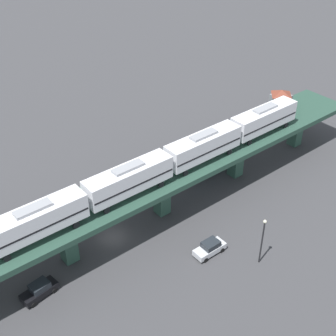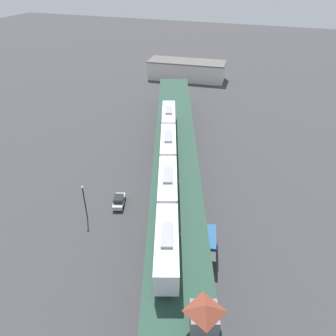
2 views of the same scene
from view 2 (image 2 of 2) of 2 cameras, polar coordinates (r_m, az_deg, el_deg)
name	(u,v)px [view 2 (image 2 of 2)]	position (r m, az deg, el deg)	size (l,w,h in m)	color
ground_plane	(175,180)	(67.58, 1.24, -2.17)	(400.00, 400.00, 0.00)	#38383A
elevated_viaduct	(175,156)	(64.23, 1.31, 2.13)	(38.11, 89.67, 6.93)	#244135
subway_train	(168,163)	(55.31, 0.00, 0.91)	(18.98, 47.96, 4.45)	silver
signal_hut	(204,315)	(35.71, 6.32, -24.15)	(4.10, 4.10, 3.40)	slate
street_car_black	(162,148)	(77.45, -1.07, 3.54)	(3.61, 4.74, 1.89)	black
street_car_silver	(119,201)	(61.27, -8.54, -5.67)	(3.08, 4.74, 1.89)	#B7BABF
street_car_green	(187,118)	(93.15, 3.37, 8.71)	(3.52, 4.75, 1.89)	#1E6638
delivery_truck	(208,247)	(51.32, 6.95, -13.44)	(3.83, 7.52, 3.20)	#333338
street_lamp	(84,200)	(57.47, -14.36, -5.39)	(0.44, 0.44, 6.94)	black
warehouse_building	(187,70)	(128.61, 3.26, 16.66)	(29.32, 12.58, 6.80)	beige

